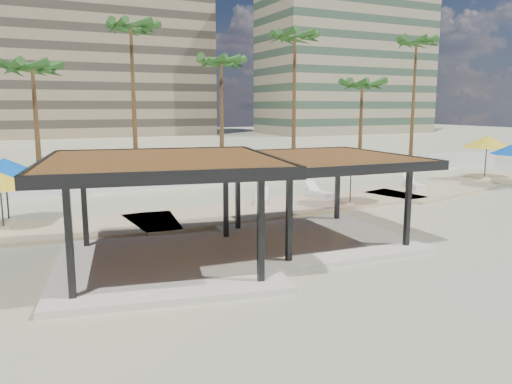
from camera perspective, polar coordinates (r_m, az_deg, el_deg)
ground at (r=18.54m, az=9.17°, el=-6.38°), size 200.00×200.00×0.00m
promenade at (r=25.88m, az=3.05°, el=-1.51°), size 44.45×7.97×0.24m
boundary_wall at (r=32.53m, az=-7.19°, el=1.72°), size 56.00×0.30×1.20m
building_mid at (r=94.06m, az=-17.69°, el=14.91°), size 38.00×16.00×30.40m
building_east at (r=100.16m, az=10.32°, el=16.59°), size 32.00×15.00×36.40m
pavilion_central at (r=19.04m, az=7.03°, el=0.18°), size 6.88×6.88×3.30m
pavilion_west at (r=15.99m, az=-10.67°, el=-1.19°), size 8.26×8.26×3.56m
umbrella_b at (r=22.51m, az=-27.25°, el=1.19°), size 2.73×2.73×2.33m
umbrella_c at (r=25.56m, az=10.81°, el=2.90°), size 3.24×3.24×2.28m
umbrella_e at (r=37.61m, az=24.91°, el=5.23°), size 4.29×4.29×2.97m
umbrella_f at (r=23.85m, az=-26.80°, el=2.55°), size 3.37×3.37×2.76m
lounger_b at (r=25.83m, az=0.68°, el=-0.85°), size 1.47×1.99×0.73m
lounger_c at (r=27.70m, az=7.20°, el=-0.17°), size 0.75×2.10×0.78m
lounger_d at (r=32.03m, az=17.59°, el=0.77°), size 1.16×2.04×0.74m
palm_c at (r=32.70m, az=-24.18°, el=12.37°), size 3.00×3.00×8.17m
palm_d at (r=34.51m, az=-14.10°, el=17.10°), size 3.00×3.00×10.96m
palm_e at (r=35.61m, az=-4.02°, el=14.09°), size 3.00×3.00×8.96m
palm_f at (r=38.62m, az=4.47°, el=16.62°), size 3.00×3.00×11.02m
palm_g at (r=41.40m, az=12.03°, el=11.60°), size 3.00×3.00×7.66m
palm_h at (r=45.99m, az=17.84°, el=15.44°), size 3.00×3.00×11.32m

